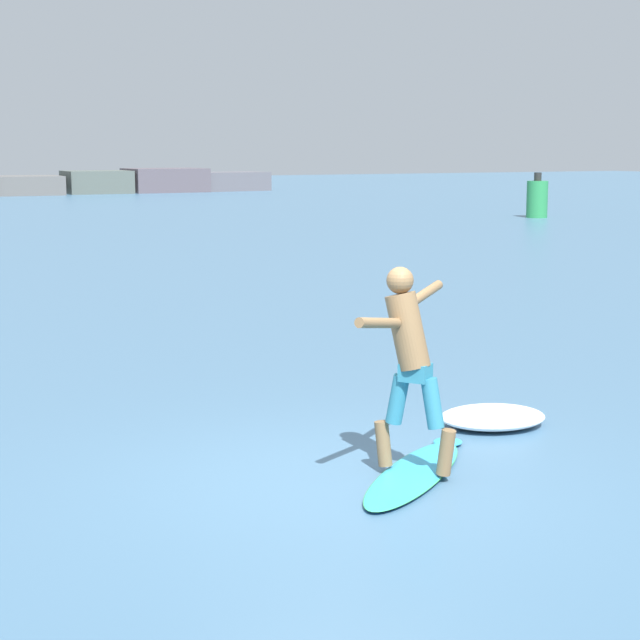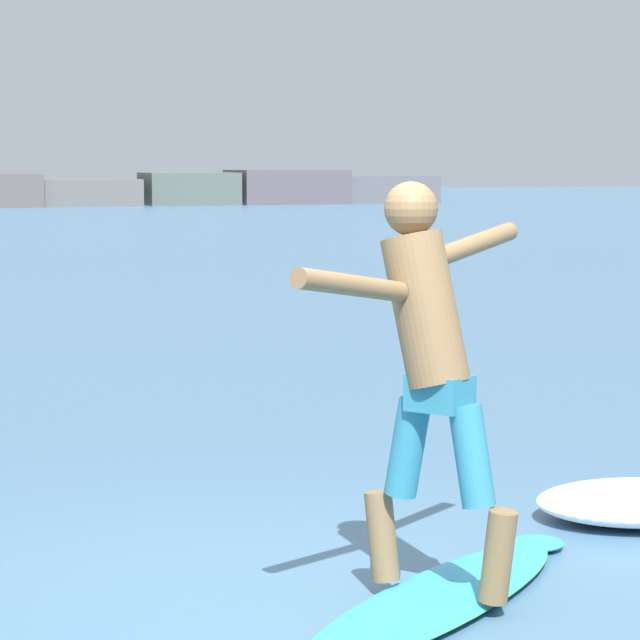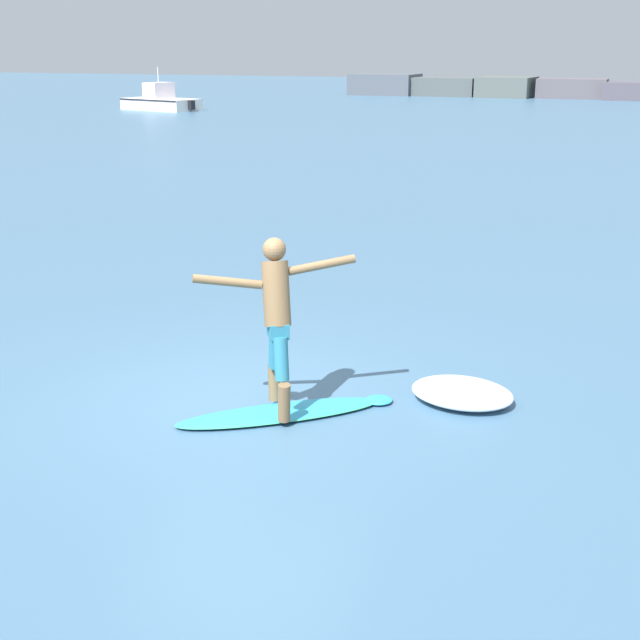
% 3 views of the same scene
% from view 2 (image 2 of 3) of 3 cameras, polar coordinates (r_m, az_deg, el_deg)
% --- Properties ---
extents(ground_plane, '(200.00, 200.00, 0.00)m').
position_cam_2_polar(ground_plane, '(6.98, -0.88, -10.62)').
color(ground_plane, '#416785').
extents(surfboard, '(2.15, 1.85, 0.20)m').
position_cam_2_polar(surfboard, '(7.00, 4.62, -10.32)').
color(surfboard, '#2EA0CB').
rests_on(surfboard, ground).
extents(surfer, '(1.48, 1.01, 1.85)m').
position_cam_2_polar(surfer, '(6.77, 4.07, -1.14)').
color(surfer, brown).
rests_on(surfer, surfboard).
extents(wave_foam_at_tail, '(1.32, 1.13, 0.20)m').
position_cam_2_polar(wave_foam_at_tail, '(8.70, 11.90, -6.73)').
color(wave_foam_at_tail, white).
rests_on(wave_foam_at_tail, ground).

